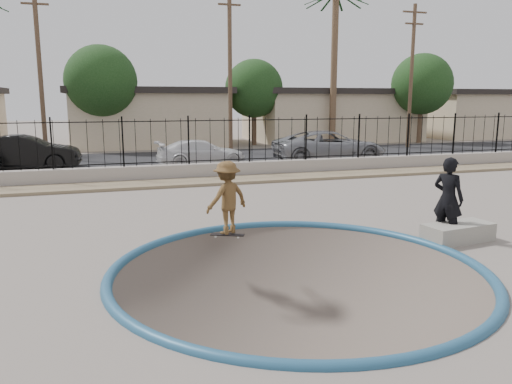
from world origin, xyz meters
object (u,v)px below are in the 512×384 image
Objects in this scene: skateboard at (227,235)px; car_b at (25,152)px; concrete_ledge at (458,232)px; videographer at (448,199)px; car_c at (201,153)px; car_d at (330,146)px; skater at (227,202)px.

skateboard is 14.63m from car_b.
videographer is at bearing 123.34° from concrete_ledge.
videographer is 18.36m from car_b.
car_c is (1.90, 12.31, 0.59)m from skateboard.
car_c is (-2.93, 14.18, 0.44)m from concrete_ledge.
car_d is (3.63, 13.46, -0.12)m from videographer.
videographer is 14.24m from car_c.
car_c is (-2.78, 13.96, -0.29)m from videographer.
car_d is at bearing 75.73° from concrete_ledge.
concrete_ledge is at bearing 136.15° from skater.
concrete_ledge reaches higher than skateboard.
skater reaches higher than car_d.
videographer is at bearing 167.78° from car_d.
car_d is (6.40, -0.51, 0.17)m from car_c.
concrete_ledge is 0.38× the size of car_c.
car_b is 0.83× the size of car_d.
concrete_ledge is at bearing 3.41° from skateboard.
car_b is at bearing 138.14° from skateboard.
skateboard is 5.04m from videographer.
skateboard is 14.45m from car_d.
skateboard is at bearing 168.70° from car_c.
car_b is 7.80m from car_c.
car_b is (-10.50, 15.06, -0.14)m from videographer.
concrete_ledge is 18.63m from car_b.
concrete_ledge is at bearing -173.07° from videographer.
car_b is at bearing 8.48° from videographer.
skateboard is 0.17× the size of car_b.
car_d is at bearing -97.04° from car_c.
car_b is at bearing 79.41° from car_c.
skateboard is (-0.00, 0.00, -0.78)m from skater.
skateboard is 0.19× the size of car_c.
videographer reaches higher than skater.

